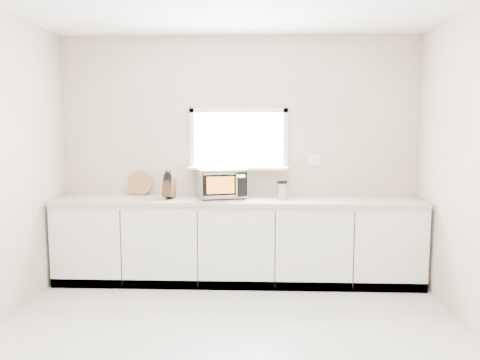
{
  "coord_description": "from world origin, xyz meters",
  "views": [
    {
      "loc": [
        0.23,
        -3.29,
        1.69
      ],
      "look_at": [
        0.03,
        1.55,
        1.14
      ],
      "focal_mm": 35.0,
      "sensor_mm": 36.0,
      "label": 1
    }
  ],
  "objects": [
    {
      "name": "coffee_grinder",
      "position": [
        0.48,
        1.71,
        1.02
      ],
      "size": [
        0.13,
        0.13,
        0.21
      ],
      "rotation": [
        0.0,
        0.0,
        0.09
      ],
      "color": "#AFB1B6",
      "rests_on": "countertop"
    },
    {
      "name": "microwave",
      "position": [
        -0.18,
        1.77,
        1.09
      ],
      "size": [
        0.58,
        0.51,
        0.32
      ],
      "rotation": [
        0.0,
        0.0,
        0.27
      ],
      "color": "black",
      "rests_on": "countertop"
    },
    {
      "name": "back_wall",
      "position": [
        0.0,
        2.0,
        1.36
      ],
      "size": [
        4.0,
        0.17,
        2.7
      ],
      "color": "beige",
      "rests_on": "ground"
    },
    {
      "name": "ground",
      "position": [
        0.0,
        0.0,
        0.0
      ],
      "size": [
        4.0,
        4.0,
        0.0
      ],
      "primitive_type": "plane",
      "color": "beige",
      "rests_on": "ground"
    },
    {
      "name": "knife_block",
      "position": [
        -0.73,
        1.67,
        1.05
      ],
      "size": [
        0.13,
        0.23,
        0.31
      ],
      "rotation": [
        0.0,
        0.0,
        -0.15
      ],
      "color": "#3F2B16",
      "rests_on": "countertop"
    },
    {
      "name": "countertop",
      "position": [
        0.0,
        1.69,
        0.9
      ],
      "size": [
        3.92,
        0.64,
        0.04
      ],
      "primitive_type": "cube",
      "color": "beige",
      "rests_on": "cabinets"
    },
    {
      "name": "cabinets",
      "position": [
        0.0,
        1.7,
        0.44
      ],
      "size": [
        3.92,
        0.6,
        0.88
      ],
      "primitive_type": "cube",
      "color": "silver",
      "rests_on": "ground"
    },
    {
      "name": "cutting_board",
      "position": [
        -1.12,
        1.94,
        1.06
      ],
      "size": [
        0.28,
        0.07,
        0.27
      ],
      "primitive_type": "cylinder",
      "rotation": [
        1.4,
        0.0,
        0.0
      ],
      "color": "#A57740",
      "rests_on": "countertop"
    }
  ]
}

